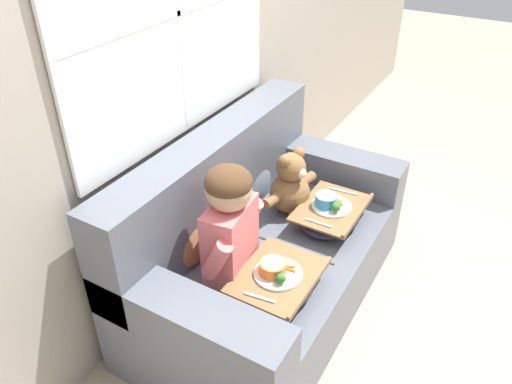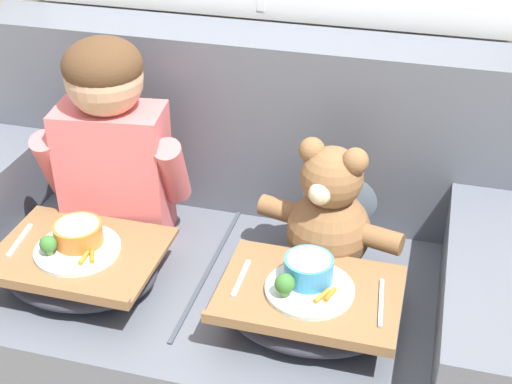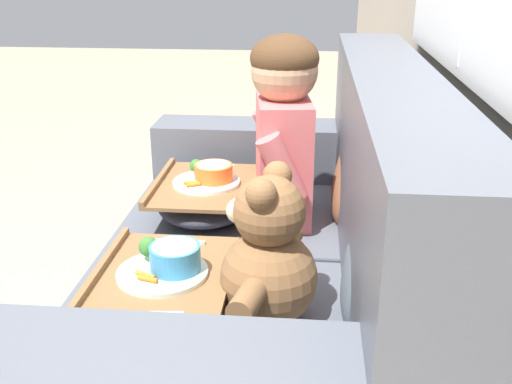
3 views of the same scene
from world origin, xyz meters
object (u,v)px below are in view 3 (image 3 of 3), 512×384
object	(u,v)px
lap_tray_child	(207,196)
couch	(282,283)
throw_pillow_behind_teddy	(366,262)
lap_tray_teddy	(164,291)
child_figure	(283,121)
teddy_bear	(267,259)
throw_pillow_behind_child	(351,172)

from	to	relation	value
lap_tray_child	couch	bearing A→B (deg)	41.26
throw_pillow_behind_teddy	lap_tray_teddy	size ratio (longest dim) A/B	0.74
child_figure	teddy_bear	bearing A→B (deg)	-0.38
throw_pillow_behind_teddy	throw_pillow_behind_child	bearing A→B (deg)	180.00
child_figure	lap_tray_child	xyz separation A→B (m)	(-0.00, -0.25, -0.26)
throw_pillow_behind_teddy	lap_tray_child	world-z (taller)	throw_pillow_behind_teddy
child_figure	lap_tray_child	size ratio (longest dim) A/B	1.37
throw_pillow_behind_child	child_figure	distance (m)	0.28
couch	throw_pillow_behind_teddy	world-z (taller)	couch
couch	child_figure	world-z (taller)	child_figure
lap_tray_child	teddy_bear	bearing A→B (deg)	21.97
throw_pillow_behind_teddy	child_figure	world-z (taller)	child_figure
couch	teddy_bear	size ratio (longest dim) A/B	4.07
couch	lap_tray_child	bearing A→B (deg)	-138.74
lap_tray_child	lap_tray_teddy	xyz separation A→B (m)	(0.61, 0.00, 0.00)
throw_pillow_behind_child	throw_pillow_behind_teddy	size ratio (longest dim) A/B	1.10
couch	lap_tray_child	world-z (taller)	couch
throw_pillow_behind_child	lap_tray_child	size ratio (longest dim) A/B	0.83
couch	lap_tray_child	size ratio (longest dim) A/B	3.84
throw_pillow_behind_child	lap_tray_child	world-z (taller)	throw_pillow_behind_child
throw_pillow_behind_child	lap_tray_teddy	size ratio (longest dim) A/B	0.81
couch	throw_pillow_behind_teddy	size ratio (longest dim) A/B	5.14
throw_pillow_behind_child	teddy_bear	bearing A→B (deg)	-20.27
child_figure	teddy_bear	world-z (taller)	child_figure
throw_pillow_behind_child	lap_tray_teddy	xyz separation A→B (m)	(0.61, -0.47, -0.10)
couch	throw_pillow_behind_teddy	xyz separation A→B (m)	(0.31, 0.20, 0.24)
throw_pillow_behind_teddy	lap_tray_teddy	world-z (taller)	throw_pillow_behind_teddy
couch	throw_pillow_behind_teddy	distance (m)	0.44
lap_tray_child	throw_pillow_behind_teddy	bearing A→B (deg)	37.62
throw_pillow_behind_child	teddy_bear	distance (m)	0.65
throw_pillow_behind_child	lap_tray_child	xyz separation A→B (m)	(-0.00, -0.47, -0.10)
throw_pillow_behind_child	throw_pillow_behind_teddy	distance (m)	0.61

